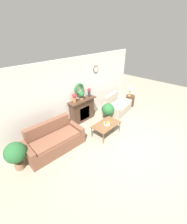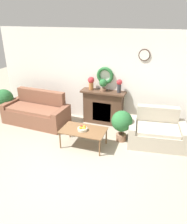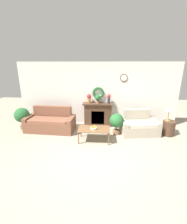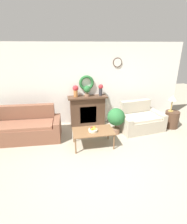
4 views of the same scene
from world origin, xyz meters
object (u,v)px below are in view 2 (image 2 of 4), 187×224
at_px(fireplace, 103,107).
at_px(fruit_bowl, 83,128).
at_px(couch_left, 37,112).
at_px(vase_on_mantel_right, 119,85).
at_px(coffee_table, 83,131).
at_px(potted_plant_on_mantel, 103,84).
at_px(potted_plant_floor_by_couch, 4,100).
at_px(potted_plant_floor_by_loveseat, 122,122).
at_px(loveseat_right, 157,132).
at_px(vase_on_mantel_left, 91,82).

relative_size(fireplace, fruit_bowl, 5.38).
bearing_deg(couch_left, vase_on_mantel_right, 18.45).
bearing_deg(coffee_table, potted_plant_on_mantel, 87.10).
relative_size(potted_plant_floor_by_couch, potted_plant_floor_by_loveseat, 1.10).
height_order(coffee_table, fruit_bowl, fruit_bowl).
relative_size(loveseat_right, potted_plant_floor_by_loveseat, 1.81).
relative_size(couch_left, coffee_table, 1.81).
height_order(fruit_bowl, potted_plant_floor_by_loveseat, potted_plant_floor_by_loveseat).
height_order(couch_left, potted_plant_floor_by_loveseat, couch_left).
bearing_deg(vase_on_mantel_right, couch_left, -164.77).
height_order(potted_plant_floor_by_couch, potted_plant_floor_by_loveseat, potted_plant_floor_by_couch).
height_order(coffee_table, vase_on_mantel_left, vase_on_mantel_left).
height_order(fireplace, loveseat_right, fireplace).
distance_m(vase_on_mantel_left, potted_plant_floor_by_couch, 2.85).
distance_m(coffee_table, potted_plant_floor_by_couch, 3.12).
distance_m(fruit_bowl, vase_on_mantel_right, 1.71).
xyz_separation_m(vase_on_mantel_right, potted_plant_floor_by_couch, (-3.54, -0.60, -0.66)).
relative_size(vase_on_mantel_right, potted_plant_floor_by_loveseat, 0.46).
relative_size(couch_left, fruit_bowl, 8.23).
xyz_separation_m(potted_plant_on_mantel, potted_plant_floor_by_couch, (-3.08, -0.58, -0.65)).
distance_m(loveseat_right, potted_plant_floor_by_loveseat, 0.92).
distance_m(coffee_table, vase_on_mantel_left, 1.66).
bearing_deg(fruit_bowl, potted_plant_floor_by_couch, 164.15).
xyz_separation_m(loveseat_right, potted_plant_on_mantel, (-1.63, 0.65, 0.93)).
bearing_deg(fruit_bowl, couch_left, 155.97).
bearing_deg(potted_plant_floor_by_loveseat, coffee_table, -145.25).
xyz_separation_m(coffee_table, vase_on_mantel_right, (0.53, 1.42, 0.82)).
bearing_deg(fireplace, loveseat_right, -22.20).
relative_size(loveseat_right, vase_on_mantel_left, 3.96).
bearing_deg(vase_on_mantel_left, potted_plant_floor_by_couch, -167.58).
bearing_deg(vase_on_mantel_right, potted_plant_on_mantel, -177.53).
height_order(fruit_bowl, potted_plant_on_mantel, potted_plant_on_mantel).
xyz_separation_m(vase_on_mantel_right, potted_plant_floor_by_loveseat, (0.29, -0.84, -0.72)).
height_order(couch_left, vase_on_mantel_left, vase_on_mantel_left).
height_order(vase_on_mantel_right, potted_plant_on_mantel, vase_on_mantel_right).
relative_size(couch_left, potted_plant_floor_by_loveseat, 2.39).
height_order(fruit_bowl, potted_plant_floor_by_couch, potted_plant_floor_by_couch).
bearing_deg(potted_plant_on_mantel, loveseat_right, -21.63).
bearing_deg(couch_left, vase_on_mantel_left, 26.06).
bearing_deg(loveseat_right, coffee_table, -163.42).
xyz_separation_m(fireplace, fruit_bowl, (-0.09, -1.44, -0.01)).
distance_m(potted_plant_floor_by_couch, potted_plant_floor_by_loveseat, 3.84).
height_order(couch_left, potted_plant_floor_by_couch, couch_left).
xyz_separation_m(loveseat_right, potted_plant_floor_by_loveseat, (-0.87, -0.18, 0.22)).
height_order(loveseat_right, vase_on_mantel_right, vase_on_mantel_right).
distance_m(couch_left, coffee_table, 1.98).
xyz_separation_m(couch_left, loveseat_right, (3.52, -0.02, -0.03)).
height_order(loveseat_right, potted_plant_on_mantel, potted_plant_on_mantel).
distance_m(coffee_table, potted_plant_floor_by_loveseat, 1.01).
bearing_deg(fireplace, coffee_table, -93.30).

